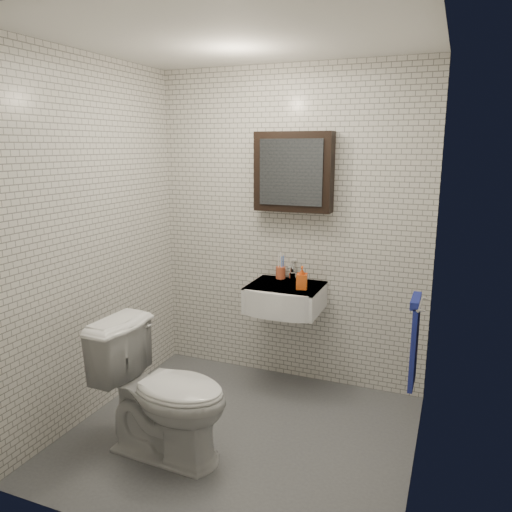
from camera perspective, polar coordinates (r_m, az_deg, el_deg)
name	(u,v)px	position (r m, az deg, el deg)	size (l,w,h in m)	color
ground	(240,435)	(3.54, -1.88, -19.80)	(2.20, 2.00, 0.01)	#505258
room_shell	(238,218)	(3.02, -2.08, 4.32)	(2.22, 2.02, 2.51)	silver
washbasin	(284,298)	(3.83, 3.20, -4.82)	(0.55, 0.50, 0.20)	white
faucet	(292,272)	(3.97, 4.15, -1.80)	(0.06, 0.20, 0.15)	silver
mirror_cabinet	(294,172)	(3.84, 4.32, 9.55)	(0.60, 0.15, 0.60)	black
towel_rail	(415,338)	(3.30, 17.68, -8.91)	(0.09, 0.30, 0.58)	silver
toothbrush_cup	(281,272)	(4.01, 2.83, -1.84)	(0.08, 0.08, 0.21)	#C45231
soap_bottle	(302,278)	(3.72, 5.27, -2.49)	(0.08, 0.08, 0.17)	orange
toilet	(164,392)	(3.21, -10.48, -14.99)	(0.47, 0.83, 0.85)	white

